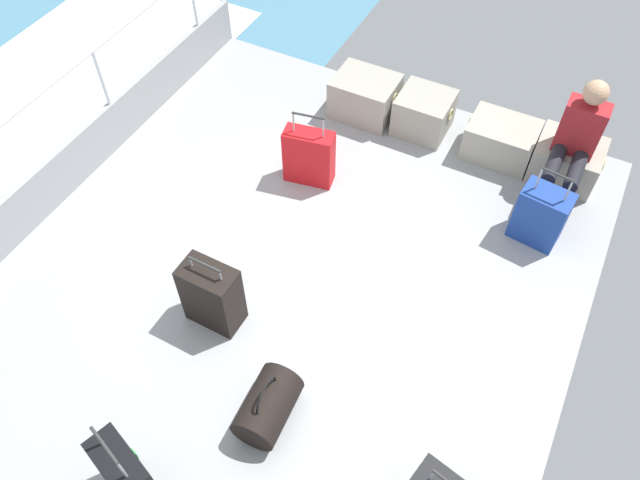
{
  "coord_description": "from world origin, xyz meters",
  "views": [
    {
      "loc": [
        1.52,
        -2.37,
        4.06
      ],
      "look_at": [
        0.14,
        0.31,
        0.25
      ],
      "focal_mm": 35.0,
      "sensor_mm": 36.0,
      "label": 1
    }
  ],
  "objects_px": {
    "cargo_crate_2": "(501,140)",
    "duffel_bag": "(268,406)",
    "cargo_crate_3": "(567,160)",
    "passenger_seated": "(575,142)",
    "suitcase_1": "(309,157)",
    "suitcase_4": "(128,477)",
    "suitcase_0": "(212,295)",
    "cargo_crate_1": "(424,113)",
    "suitcase_3": "(540,216)",
    "cargo_crate_0": "(365,96)"
  },
  "relations": [
    {
      "from": "suitcase_0",
      "to": "suitcase_4",
      "type": "height_order",
      "value": "suitcase_4"
    },
    {
      "from": "cargo_crate_2",
      "to": "cargo_crate_1",
      "type": "bearing_deg",
      "value": 179.33
    },
    {
      "from": "suitcase_0",
      "to": "suitcase_1",
      "type": "bearing_deg",
      "value": 91.95
    },
    {
      "from": "suitcase_3",
      "to": "duffel_bag",
      "type": "distance_m",
      "value": 2.64
    },
    {
      "from": "cargo_crate_1",
      "to": "suitcase_4",
      "type": "relative_size",
      "value": 0.63
    },
    {
      "from": "cargo_crate_0",
      "to": "suitcase_3",
      "type": "xyz_separation_m",
      "value": [
        1.91,
        -0.78,
        0.06
      ]
    },
    {
      "from": "passenger_seated",
      "to": "suitcase_0",
      "type": "distance_m",
      "value": 3.18
    },
    {
      "from": "suitcase_0",
      "to": "cargo_crate_1",
      "type": "bearing_deg",
      "value": 77.45
    },
    {
      "from": "cargo_crate_0",
      "to": "suitcase_1",
      "type": "xyz_separation_m",
      "value": [
        -0.06,
        -1.04,
        0.07
      ]
    },
    {
      "from": "cargo_crate_3",
      "to": "suitcase_4",
      "type": "relative_size",
      "value": 0.72
    },
    {
      "from": "suitcase_1",
      "to": "duffel_bag",
      "type": "relative_size",
      "value": 1.49
    },
    {
      "from": "cargo_crate_3",
      "to": "cargo_crate_0",
      "type": "bearing_deg",
      "value": -178.86
    },
    {
      "from": "suitcase_0",
      "to": "suitcase_4",
      "type": "bearing_deg",
      "value": -78.41
    },
    {
      "from": "suitcase_0",
      "to": "suitcase_1",
      "type": "distance_m",
      "value": 1.6
    },
    {
      "from": "cargo_crate_3",
      "to": "suitcase_4",
      "type": "distance_m",
      "value": 4.33
    },
    {
      "from": "cargo_crate_0",
      "to": "suitcase_3",
      "type": "distance_m",
      "value": 2.06
    },
    {
      "from": "suitcase_1",
      "to": "suitcase_4",
      "type": "bearing_deg",
      "value": -83.67
    },
    {
      "from": "suitcase_1",
      "to": "suitcase_4",
      "type": "height_order",
      "value": "suitcase_4"
    },
    {
      "from": "passenger_seated",
      "to": "suitcase_3",
      "type": "bearing_deg",
      "value": -93.53
    },
    {
      "from": "passenger_seated",
      "to": "suitcase_1",
      "type": "distance_m",
      "value": 2.22
    },
    {
      "from": "cargo_crate_3",
      "to": "suitcase_4",
      "type": "height_order",
      "value": "suitcase_4"
    },
    {
      "from": "cargo_crate_3",
      "to": "passenger_seated",
      "type": "height_order",
      "value": "passenger_seated"
    },
    {
      "from": "cargo_crate_1",
      "to": "suitcase_1",
      "type": "xyz_separation_m",
      "value": [
        -0.65,
        -1.08,
        0.07
      ]
    },
    {
      "from": "cargo_crate_3",
      "to": "suitcase_1",
      "type": "xyz_separation_m",
      "value": [
        -2.0,
        -1.08,
        0.09
      ]
    },
    {
      "from": "cargo_crate_1",
      "to": "duffel_bag",
      "type": "height_order",
      "value": "duffel_bag"
    },
    {
      "from": "cargo_crate_1",
      "to": "suitcase_0",
      "type": "distance_m",
      "value": 2.75
    },
    {
      "from": "cargo_crate_1",
      "to": "cargo_crate_3",
      "type": "bearing_deg",
      "value": -0.11
    },
    {
      "from": "suitcase_3",
      "to": "suitcase_4",
      "type": "relative_size",
      "value": 0.89
    },
    {
      "from": "cargo_crate_0",
      "to": "passenger_seated",
      "type": "height_order",
      "value": "passenger_seated"
    },
    {
      "from": "suitcase_3",
      "to": "suitcase_4",
      "type": "bearing_deg",
      "value": -117.35
    },
    {
      "from": "cargo_crate_3",
      "to": "passenger_seated",
      "type": "distance_m",
      "value": 0.41
    },
    {
      "from": "suitcase_0",
      "to": "duffel_bag",
      "type": "xyz_separation_m",
      "value": [
        0.75,
        -0.5,
        -0.13
      ]
    },
    {
      "from": "cargo_crate_1",
      "to": "suitcase_4",
      "type": "bearing_deg",
      "value": -94.71
    },
    {
      "from": "cargo_crate_2",
      "to": "suitcase_0",
      "type": "bearing_deg",
      "value": -116.84
    },
    {
      "from": "suitcase_0",
      "to": "suitcase_1",
      "type": "xyz_separation_m",
      "value": [
        -0.05,
        1.6,
        -0.02
      ]
    },
    {
      "from": "suitcase_0",
      "to": "cargo_crate_3",
      "type": "bearing_deg",
      "value": 53.98
    },
    {
      "from": "cargo_crate_3",
      "to": "suitcase_1",
      "type": "height_order",
      "value": "suitcase_1"
    },
    {
      "from": "cargo_crate_2",
      "to": "cargo_crate_3",
      "type": "bearing_deg",
      "value": 0.61
    },
    {
      "from": "suitcase_4",
      "to": "suitcase_0",
      "type": "bearing_deg",
      "value": 101.59
    },
    {
      "from": "suitcase_0",
      "to": "cargo_crate_0",
      "type": "bearing_deg",
      "value": 89.9
    },
    {
      "from": "suitcase_0",
      "to": "suitcase_1",
      "type": "relative_size",
      "value": 0.92
    },
    {
      "from": "cargo_crate_0",
      "to": "suitcase_4",
      "type": "bearing_deg",
      "value": -86.18
    },
    {
      "from": "cargo_crate_0",
      "to": "suitcase_4",
      "type": "height_order",
      "value": "suitcase_4"
    },
    {
      "from": "passenger_seated",
      "to": "suitcase_0",
      "type": "xyz_separation_m",
      "value": [
        -1.95,
        -2.5,
        -0.26
      ]
    },
    {
      "from": "duffel_bag",
      "to": "suitcase_4",
      "type": "bearing_deg",
      "value": -120.54
    },
    {
      "from": "suitcase_0",
      "to": "suitcase_3",
      "type": "distance_m",
      "value": 2.67
    },
    {
      "from": "cargo_crate_1",
      "to": "cargo_crate_3",
      "type": "height_order",
      "value": "cargo_crate_1"
    },
    {
      "from": "cargo_crate_2",
      "to": "duffel_bag",
      "type": "height_order",
      "value": "duffel_bag"
    },
    {
      "from": "duffel_bag",
      "to": "cargo_crate_1",
      "type": "bearing_deg",
      "value": 92.67
    },
    {
      "from": "suitcase_3",
      "to": "cargo_crate_2",
      "type": "bearing_deg",
      "value": 124.48
    }
  ]
}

